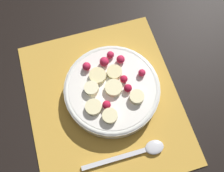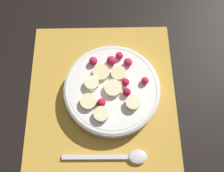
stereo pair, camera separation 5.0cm
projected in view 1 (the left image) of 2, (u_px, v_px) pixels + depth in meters
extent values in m
plane|color=black|center=(104.00, 102.00, 0.54)|extent=(3.00, 3.00, 0.00)
cube|color=gold|center=(104.00, 102.00, 0.53)|extent=(0.37, 0.32, 0.01)
cylinder|color=silver|center=(112.00, 90.00, 0.52)|extent=(0.20, 0.20, 0.03)
torus|color=silver|center=(112.00, 88.00, 0.51)|extent=(0.20, 0.20, 0.01)
cylinder|color=white|center=(112.00, 88.00, 0.51)|extent=(0.18, 0.18, 0.00)
cylinder|color=beige|center=(98.00, 76.00, 0.51)|extent=(0.04, 0.04, 0.01)
cylinder|color=beige|center=(94.00, 107.00, 0.49)|extent=(0.04, 0.04, 0.01)
cylinder|color=beige|center=(137.00, 97.00, 0.49)|extent=(0.04, 0.04, 0.01)
cylinder|color=beige|center=(114.00, 72.00, 0.51)|extent=(0.04, 0.04, 0.01)
cylinder|color=beige|center=(114.00, 88.00, 0.50)|extent=(0.04, 0.04, 0.01)
cylinder|color=beige|center=(109.00, 116.00, 0.48)|extent=(0.04, 0.04, 0.01)
cylinder|color=#F4EAB7|center=(91.00, 88.00, 0.50)|extent=(0.04, 0.04, 0.01)
sphere|color=red|center=(106.00, 105.00, 0.48)|extent=(0.02, 0.02, 0.02)
sphere|color=#D12347|center=(142.00, 73.00, 0.51)|extent=(0.02, 0.02, 0.02)
sphere|color=#D12347|center=(110.00, 55.00, 0.53)|extent=(0.02, 0.02, 0.02)
sphere|color=red|center=(124.00, 79.00, 0.51)|extent=(0.02, 0.02, 0.02)
sphere|color=#B21433|center=(128.00, 89.00, 0.50)|extent=(0.02, 0.02, 0.02)
sphere|color=#D12347|center=(87.00, 66.00, 0.52)|extent=(0.02, 0.02, 0.02)
sphere|color=#D12347|center=(121.00, 59.00, 0.52)|extent=(0.02, 0.02, 0.02)
sphere|color=#D12347|center=(104.00, 62.00, 0.52)|extent=(0.02, 0.02, 0.02)
cube|color=silver|center=(114.00, 159.00, 0.48)|extent=(0.01, 0.13, 0.00)
ellipsoid|color=silver|center=(154.00, 147.00, 0.49)|extent=(0.03, 0.04, 0.01)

